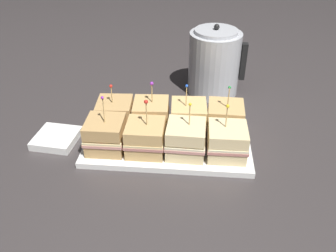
% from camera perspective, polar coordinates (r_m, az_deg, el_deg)
% --- Properties ---
extents(ground_plane, '(6.00, 6.00, 0.00)m').
position_cam_1_polar(ground_plane, '(1.09, -0.00, -2.94)').
color(ground_plane, '#383333').
extents(serving_platter, '(0.49, 0.27, 0.02)m').
position_cam_1_polar(serving_platter, '(1.08, -0.00, -2.56)').
color(serving_platter, white).
rests_on(serving_platter, ground_plane).
extents(sandwich_front_far_left, '(0.11, 0.11, 0.17)m').
position_cam_1_polar(sandwich_front_far_left, '(1.03, -9.97, -1.41)').
color(sandwich_front_far_left, tan).
rests_on(sandwich_front_far_left, serving_platter).
extents(sandwich_front_center_left, '(0.11, 0.11, 0.17)m').
position_cam_1_polar(sandwich_front_center_left, '(1.01, -3.62, -1.88)').
color(sandwich_front_center_left, tan).
rests_on(sandwich_front_center_left, serving_platter).
extents(sandwich_front_center_right, '(0.11, 0.11, 0.16)m').
position_cam_1_polar(sandwich_front_center_right, '(1.00, 2.88, -2.16)').
color(sandwich_front_center_right, beige).
rests_on(sandwich_front_center_right, serving_platter).
extents(sandwich_front_far_right, '(0.11, 0.11, 0.16)m').
position_cam_1_polar(sandwich_front_far_right, '(1.01, 9.45, -2.47)').
color(sandwich_front_far_right, beige).
rests_on(sandwich_front_far_right, serving_platter).
extents(sandwich_back_far_left, '(0.12, 0.12, 0.15)m').
position_cam_1_polar(sandwich_back_far_left, '(1.13, -8.47, 1.90)').
color(sandwich_back_far_left, tan).
rests_on(sandwich_back_far_left, serving_platter).
extents(sandwich_back_center_left, '(0.12, 0.12, 0.16)m').
position_cam_1_polar(sandwich_back_center_left, '(1.10, -2.72, 1.65)').
color(sandwich_back_center_left, tan).
rests_on(sandwich_back_center_left, serving_platter).
extents(sandwich_back_center_right, '(0.12, 0.12, 0.16)m').
position_cam_1_polar(sandwich_back_center_right, '(1.09, 3.32, 1.34)').
color(sandwich_back_center_right, tan).
rests_on(sandwich_back_center_right, serving_platter).
extents(sandwich_back_far_right, '(0.11, 0.11, 0.16)m').
position_cam_1_polar(sandwich_back_far_right, '(1.10, 9.14, 1.15)').
color(sandwich_back_far_right, tan).
rests_on(sandwich_back_far_right, serving_platter).
extents(kettle_steel, '(0.21, 0.19, 0.26)m').
position_cam_1_polar(kettle_steel, '(1.34, 7.43, 10.08)').
color(kettle_steel, '#B7BABF').
rests_on(kettle_steel, ground_plane).
extents(napkin_stack, '(0.14, 0.14, 0.02)m').
position_cam_1_polar(napkin_stack, '(1.15, -17.45, -1.86)').
color(napkin_stack, white).
rests_on(napkin_stack, ground_plane).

